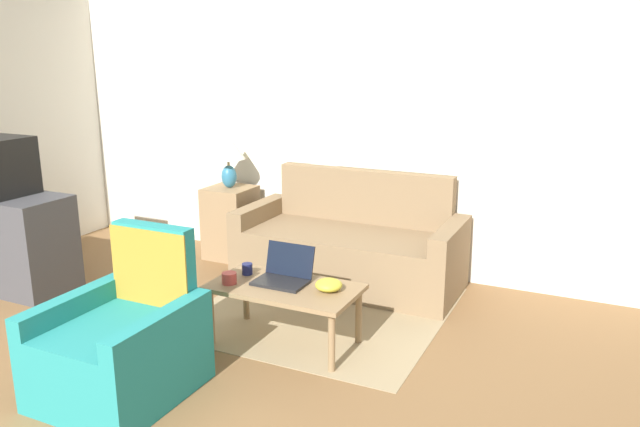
% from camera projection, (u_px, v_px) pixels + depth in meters
% --- Properties ---
extents(wall_back, '(6.46, 0.06, 2.60)m').
position_uv_depth(wall_back, '(333.00, 119.00, 5.48)').
color(wall_back, silver).
rests_on(wall_back, ground_plane).
extents(rug, '(1.76, 1.79, 0.01)m').
position_uv_depth(rug, '(323.00, 310.00, 4.68)').
color(rug, '#9E8966').
rests_on(rug, ground_plane).
extents(couch, '(1.84, 0.81, 0.91)m').
position_uv_depth(couch, '(351.00, 249.00, 5.21)').
color(couch, '#846B4C').
rests_on(couch, ground_plane).
extents(armchair, '(0.73, 0.80, 0.91)m').
position_uv_depth(armchair, '(125.00, 346.00, 3.53)').
color(armchair, teal).
rests_on(armchair, ground_plane).
extents(tv_dresser, '(1.09, 0.54, 0.78)m').
position_uv_depth(tv_dresser, '(8.00, 241.00, 5.08)').
color(tv_dresser, '#424247').
rests_on(tv_dresser, ground_plane).
extents(side_table, '(0.41, 0.41, 0.67)m').
position_uv_depth(side_table, '(231.00, 222.00, 5.83)').
color(side_table, '#937551').
rests_on(side_table, ground_plane).
extents(table_lamp, '(0.31, 0.31, 0.50)m').
position_uv_depth(table_lamp, '(228.00, 151.00, 5.66)').
color(table_lamp, teal).
rests_on(table_lamp, side_table).
extents(coffee_table, '(0.98, 0.53, 0.41)m').
position_uv_depth(coffee_table, '(285.00, 292.00, 4.07)').
color(coffee_table, '#8E704C').
rests_on(coffee_table, ground_plane).
extents(laptop, '(0.35, 0.28, 0.23)m').
position_uv_depth(laptop, '(284.00, 274.00, 4.12)').
color(laptop, black).
rests_on(laptop, coffee_table).
extents(cup_navy, '(0.07, 0.07, 0.08)m').
position_uv_depth(cup_navy, '(247.00, 269.00, 4.26)').
color(cup_navy, '#191E4C').
rests_on(cup_navy, coffee_table).
extents(cup_yellow, '(0.10, 0.10, 0.07)m').
position_uv_depth(cup_yellow, '(229.00, 278.00, 4.09)').
color(cup_yellow, '#B23D38').
rests_on(cup_yellow, coffee_table).
extents(snack_bowl, '(0.17, 0.17, 0.08)m').
position_uv_depth(snack_bowl, '(329.00, 285.00, 3.97)').
color(snack_bowl, gold).
rests_on(snack_bowl, coffee_table).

